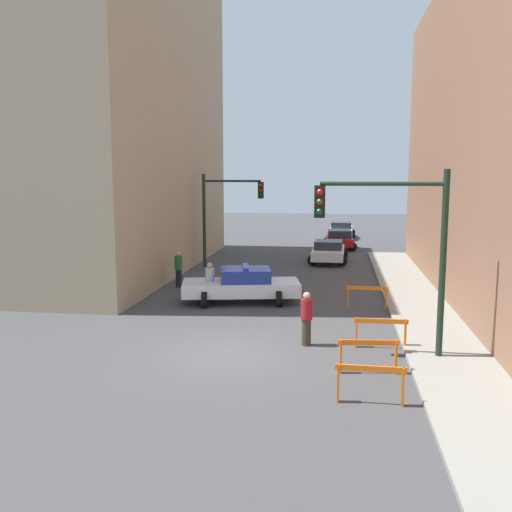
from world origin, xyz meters
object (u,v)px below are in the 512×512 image
Objects in this scene: police_car at (242,285)px; parked_car_far at (341,230)px; traffic_light_near at (400,235)px; pedestrian_sidewalk at (307,318)px; traffic_light_far at (223,206)px; pedestrian_corner at (179,269)px; barrier_front at (371,378)px; barrier_back at (381,328)px; parked_car_near at (328,251)px; barrier_corner at (367,293)px; pedestrian_crossing at (210,282)px; barrier_mid at (368,350)px; parked_car_mid at (339,239)px.

police_car reaches higher than parked_car_far.
pedestrian_sidewalk is (-2.60, 0.83, -2.67)m from traffic_light_near.
traffic_light_near is 17.05m from traffic_light_far.
pedestrian_corner is (-3.44, 2.76, 0.14)m from police_car.
traffic_light_far is 3.25× the size of barrier_front.
parked_car_far is 29.91m from barrier_back.
traffic_light_near reaches higher than barrier_front.
barrier_front is at bearing -87.62° from parked_car_far.
pedestrian_sidewalk reaches higher than parked_car_near.
traffic_light_far is 3.25× the size of barrier_back.
barrier_corner is at bearing 92.00° from barrier_back.
barrier_back is (0.54, 4.33, 0.00)m from barrier_front.
parked_car_near is at bearing 93.59° from barrier_front.
pedestrian_crossing is at bearing -100.71° from parked_car_far.
parked_car_near is 11.76m from barrier_corner.
pedestrian_sidewalk reaches higher than police_car.
pedestrian_sidewalk reaches higher than barrier_front.
parked_car_near is 10.78m from pedestrian_corner.
barrier_back is (7.66, -14.17, -2.78)m from traffic_light_far.
pedestrian_sidewalk is at bearing 162.30° from traffic_light_near.
barrier_back is at bearing 113.24° from traffic_light_near.
pedestrian_crossing is 1.04× the size of barrier_back.
barrier_back is (-0.38, 0.88, -2.91)m from traffic_light_near.
pedestrian_crossing is 8.25m from barrier_back.
parked_car_far reaches higher than barrier_front.
barrier_corner is at bearing 87.59° from barrier_mid.
parked_car_near is 16.70m from pedestrian_sidewalk.
barrier_mid is at bearing -161.47° from pedestrian_corner.
barrier_mid is (1.74, -2.23, -0.24)m from pedestrian_sidewalk.
pedestrian_sidewalk is 2.84m from barrier_mid.
parked_car_mid is 2.74× the size of barrier_mid.
barrier_corner is at bearing -50.76° from traffic_light_far.
pedestrian_sidewalk is (-1.01, -23.27, 0.19)m from parked_car_mid.
barrier_front is at bearing -90.79° from parked_car_mid.
barrier_front is at bearing 15.62° from pedestrian_sidewalk.
pedestrian_sidewalk is at bearing -94.68° from parked_car_mid.
parked_car_near is at bearing -91.97° from parked_car_far.
barrier_back is at bearing -61.61° from traffic_light_far.
barrier_back is 1.00× the size of barrier_corner.
police_car is 1.14× the size of parked_car_mid.
barrier_front and barrier_back have the same top height.
pedestrian_sidewalk is (-0.37, -16.70, 0.19)m from parked_car_near.
barrier_corner is (0.87, -24.89, -0.06)m from parked_car_far.
traffic_light_near is 3.82m from pedestrian_sidewalk.
pedestrian_corner is at bearing -98.82° from traffic_light_far.
pedestrian_sidewalk is 4.61m from barrier_front.
parked_car_far is 25.28m from pedestrian_crossing.
traffic_light_near is at bearing -47.81° from pedestrian_crossing.
traffic_light_near is 3.07m from barrier_back.
pedestrian_crossing reaches higher than parked_car_far.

